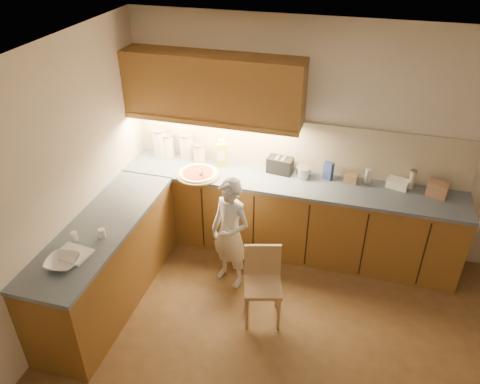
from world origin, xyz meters
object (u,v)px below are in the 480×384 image
(toaster, at_px, (280,165))
(child, at_px, (230,233))
(pizza_on_board, at_px, (198,174))
(oil_jug, at_px, (222,154))
(wooden_chair, at_px, (263,279))

(toaster, bearing_deg, child, -102.80)
(pizza_on_board, relative_size, child, 0.39)
(pizza_on_board, xyz_separation_m, child, (0.54, -0.56, -0.31))
(pizza_on_board, height_order, oil_jug, oil_jug)
(wooden_chair, relative_size, toaster, 2.64)
(oil_jug, height_order, toaster, oil_jug)
(pizza_on_board, xyz_separation_m, oil_jug, (0.18, 0.30, 0.13))
(pizza_on_board, bearing_deg, child, -45.90)
(child, bearing_deg, pizza_on_board, 156.87)
(pizza_on_board, xyz_separation_m, toaster, (0.86, 0.32, 0.07))
(child, relative_size, oil_jug, 3.83)
(pizza_on_board, height_order, toaster, pizza_on_board)
(pizza_on_board, distance_m, child, 0.84)
(wooden_chair, bearing_deg, pizza_on_board, 120.40)
(pizza_on_board, distance_m, oil_jug, 0.38)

